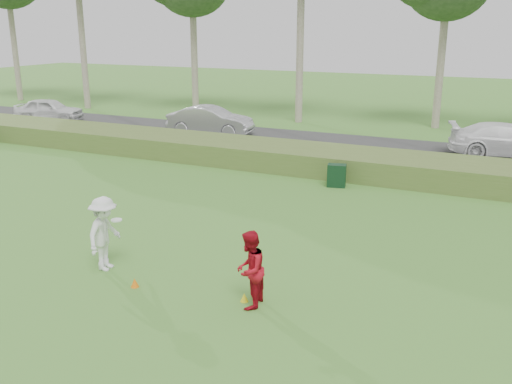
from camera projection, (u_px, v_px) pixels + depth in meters
The scene contains 11 objects.
ground at pixel (182, 291), 13.01m from camera, with size 120.00×120.00×0.00m, color #387527.
reed_strip at pixel (339, 162), 23.30m from camera, with size 80.00×3.00×0.90m, color #486428.
park_road at pixel (369, 149), 27.75m from camera, with size 80.00×6.00×0.06m, color #2D2D2D.
player_white at pixel (104, 234), 13.95m from camera, with size 0.96×1.29×1.87m.
player_red at pixel (250, 270), 12.09m from camera, with size 0.83×0.65×1.71m, color #A70E1C.
cone_orange at pixel (135, 283), 13.20m from camera, with size 0.19×0.19×0.21m, color orange.
cone_yellow at pixel (244, 297), 12.52m from camera, with size 0.18×0.18×0.20m, color yellow.
utility_cabinet at pixel (337, 176), 21.26m from camera, with size 0.68×0.43×0.85m, color black.
car_left at pixel (49, 110), 35.24m from camera, with size 1.66×4.13×1.41m, color white.
car_mid at pixel (210, 120), 30.94m from camera, with size 1.61×4.63×1.52m, color #B6B5BA.
car_right at pixel (508, 140), 25.79m from camera, with size 2.09×5.14×1.49m, color white.
Camera 1 is at (6.56, -9.98, 5.87)m, focal length 40.00 mm.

